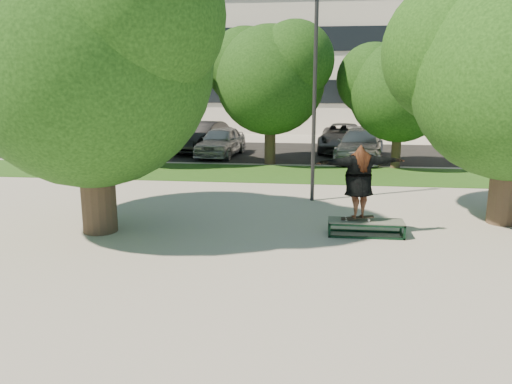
# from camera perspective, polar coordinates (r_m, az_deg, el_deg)

# --- Properties ---
(ground) EXTENTS (120.00, 120.00, 0.00)m
(ground) POSITION_cam_1_polar(r_m,az_deg,el_deg) (11.07, 0.86, -6.79)
(ground) COLOR #A09D93
(ground) RESTS_ON ground
(grass_strip) EXTENTS (30.00, 4.00, 0.02)m
(grass_strip) POSITION_cam_1_polar(r_m,az_deg,el_deg) (20.23, 6.58, 2.01)
(grass_strip) COLOR #1E4915
(grass_strip) RESTS_ON ground
(asphalt_strip) EXTENTS (40.00, 8.00, 0.01)m
(asphalt_strip) POSITION_cam_1_polar(r_m,az_deg,el_deg) (26.67, 4.56, 4.57)
(asphalt_strip) COLOR black
(asphalt_strip) RESTS_ON ground
(tree_left) EXTENTS (6.96, 5.95, 7.12)m
(tree_left) POSITION_cam_1_polar(r_m,az_deg,el_deg) (12.72, -18.84, 15.30)
(tree_left) COLOR #38281E
(tree_left) RESTS_ON ground
(bg_tree_left) EXTENTS (5.28, 4.51, 5.77)m
(bg_tree_left) POSITION_cam_1_polar(r_m,az_deg,el_deg) (22.80, -12.99, 12.36)
(bg_tree_left) COLOR #38281E
(bg_tree_left) RESTS_ON ground
(bg_tree_mid) EXTENTS (5.76, 4.92, 6.24)m
(bg_tree_mid) POSITION_cam_1_polar(r_m,az_deg,el_deg) (22.58, 1.48, 13.39)
(bg_tree_mid) COLOR #38281E
(bg_tree_mid) RESTS_ON ground
(bg_tree_right) EXTENTS (5.04, 4.31, 5.43)m
(bg_tree_right) POSITION_cam_1_polar(r_m,az_deg,el_deg) (22.22, 15.93, 11.59)
(bg_tree_right) COLOR #38281E
(bg_tree_right) RESTS_ON ground
(lamppost) EXTENTS (0.25, 0.15, 6.11)m
(lamppost) POSITION_cam_1_polar(r_m,az_deg,el_deg) (15.40, 6.70, 10.52)
(lamppost) COLOR #2D2D30
(lamppost) RESTS_ON ground
(office_building) EXTENTS (30.00, 14.12, 16.00)m
(office_building) POSITION_cam_1_polar(r_m,az_deg,el_deg) (42.71, 2.93, 18.29)
(office_building) COLOR silver
(office_building) RESTS_ON ground
(grind_box) EXTENTS (1.80, 0.60, 0.38)m
(grind_box) POSITION_cam_1_polar(r_m,az_deg,el_deg) (12.41, 12.43, -4.02)
(grind_box) COLOR black
(grind_box) RESTS_ON ground
(skater_rig) EXTENTS (2.24, 1.16, 1.84)m
(skater_rig) POSITION_cam_1_polar(r_m,az_deg,el_deg) (12.13, 11.68, 1.17)
(skater_rig) COLOR white
(skater_rig) RESTS_ON grind_box
(bystander) EXTENTS (0.77, 0.67, 1.76)m
(bystander) POSITION_cam_1_polar(r_m,az_deg,el_deg) (14.09, -17.12, 0.57)
(bystander) COLOR #195C60
(bystander) RESTS_ON ground
(car_silver_a) EXTENTS (2.20, 4.49, 1.48)m
(car_silver_a) POSITION_cam_1_polar(r_m,az_deg,el_deg) (25.14, -4.05, 5.78)
(car_silver_a) COLOR #A6A5AA
(car_silver_a) RESTS_ON asphalt_strip
(car_dark) EXTENTS (2.64, 5.09, 1.60)m
(car_dark) POSITION_cam_1_polar(r_m,az_deg,el_deg) (26.82, -6.25, 6.28)
(car_dark) COLOR black
(car_dark) RESTS_ON asphalt_strip
(car_grey) EXTENTS (2.88, 5.51, 1.48)m
(car_grey) POSITION_cam_1_polar(r_m,az_deg,el_deg) (27.09, 9.95, 6.11)
(car_grey) COLOR #4F4F53
(car_grey) RESTS_ON asphalt_strip
(car_silver_b) EXTENTS (2.80, 5.33, 1.47)m
(car_silver_b) POSITION_cam_1_polar(r_m,az_deg,el_deg) (24.16, 11.81, 5.27)
(car_silver_b) COLOR #ABAAAF
(car_silver_b) RESTS_ON asphalt_strip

